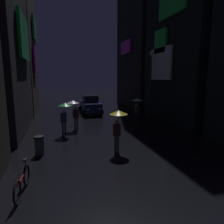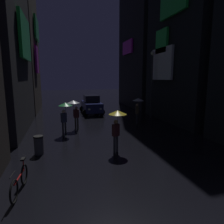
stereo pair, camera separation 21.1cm
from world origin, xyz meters
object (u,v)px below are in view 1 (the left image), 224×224
streetlamp_right_far (151,77)px  pedestrian_midstreet_left_green (65,110)px  pedestrian_foreground_left_clear (137,104)px  trash_bin (39,145)px  car_distant (90,105)px  pedestrian_midstreet_centre_yellow (118,119)px  bicycle_parked_at_storefront (22,182)px  pedestrian_far_right_clear (74,107)px

streetlamp_right_far → pedestrian_midstreet_left_green: bearing=-155.2°
pedestrian_foreground_left_clear → streetlamp_right_far: size_ratio=0.35×
pedestrian_midstreet_left_green → streetlamp_right_far: size_ratio=0.35×
pedestrian_midstreet_left_green → trash_bin: (-1.39, -3.24, -1.20)m
pedestrian_foreground_left_clear → trash_bin: bearing=-146.4°
car_distant → streetlamp_right_far: size_ratio=0.69×
pedestrian_foreground_left_clear → car_distant: (-2.80, 5.88, -0.74)m
pedestrian_midstreet_centre_yellow → car_distant: size_ratio=0.51×
pedestrian_midstreet_centre_yellow → pedestrian_foreground_left_clear: bearing=58.4°
pedestrian_foreground_left_clear → pedestrian_midstreet_left_green: size_ratio=1.00×
pedestrian_midstreet_left_green → bicycle_parked_at_storefront: (-1.69, -6.59, -1.28)m
car_distant → bicycle_parked_at_storefront: bearing=-108.2°
pedestrian_midstreet_left_green → streetlamp_right_far: bearing=24.8°
trash_bin → car_distant: bearing=67.9°
car_distant → streetlamp_right_far: bearing=-36.5°
pedestrian_midstreet_left_green → bicycle_parked_at_storefront: 6.92m
pedestrian_midstreet_centre_yellow → pedestrian_midstreet_left_green: bearing=122.2°
pedestrian_midstreet_centre_yellow → bicycle_parked_at_storefront: size_ratio=1.17×
pedestrian_far_right_clear → bicycle_parked_at_storefront: 8.29m
pedestrian_midstreet_centre_yellow → car_distant: 11.25m
trash_bin → pedestrian_midstreet_left_green: bearing=66.7°
pedestrian_foreground_left_clear → trash_bin: (-7.10, -4.72, -1.20)m
pedestrian_far_right_clear → bicycle_parked_at_storefront: bearing=-107.0°
car_distant → trash_bin: 11.44m
pedestrian_midstreet_centre_yellow → pedestrian_midstreet_left_green: (-2.43, 3.85, 0.00)m
pedestrian_far_right_clear → car_distant: size_ratio=0.51×
car_distant → trash_bin: (-4.30, -10.60, -0.46)m
car_distant → pedestrian_midstreet_centre_yellow: bearing=-92.4°
pedestrian_midstreet_left_green → pedestrian_far_right_clear: bearing=60.5°
car_distant → pedestrian_far_right_clear: bearing=-109.8°
streetlamp_right_far → trash_bin: bearing=-143.5°
pedestrian_far_right_clear → bicycle_parked_at_storefront: pedestrian_far_right_clear is taller
pedestrian_midstreet_centre_yellow → streetlamp_right_far: bearing=53.9°
trash_bin → streetlamp_right_far: bearing=36.5°
pedestrian_foreground_left_clear → pedestrian_midstreet_centre_yellow: (-3.28, -5.34, 0.00)m
pedestrian_midstreet_centre_yellow → pedestrian_far_right_clear: same height
pedestrian_far_right_clear → streetlamp_right_far: streetlamp_right_far is taller
pedestrian_midstreet_left_green → trash_bin: size_ratio=2.28×
streetlamp_right_far → car_distant: bearing=143.5°
pedestrian_far_right_clear → trash_bin: 5.10m
streetlamp_right_far → trash_bin: streetlamp_right_far is taller
bicycle_parked_at_storefront → streetlamp_right_far: streetlamp_right_far is taller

